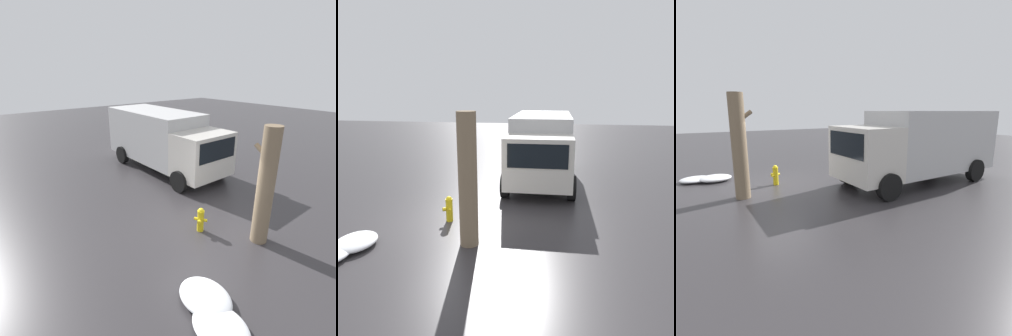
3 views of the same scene
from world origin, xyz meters
The scene contains 6 objects.
ground_plane centered at (0.00, 0.00, 0.00)m, with size 60.00×60.00×0.00m, color #333033.
fire_hydrant centered at (0.00, 0.00, 0.40)m, with size 0.39×0.35×0.79m.
tree_trunk centered at (-1.40, -1.00, 1.71)m, with size 0.72×0.48×3.40m.
delivery_truck centered at (5.20, -2.47, 1.56)m, with size 6.86×2.76×2.83m.
snow_pile_by_hydrant centered at (-1.99, 1.81, 0.13)m, with size 1.25×0.99×0.26m.
snow_pile_curbside centered at (-2.66, 2.09, 0.11)m, with size 1.22×0.96×0.21m.
Camera 3 is at (-2.82, -9.86, 2.82)m, focal length 28.00 mm.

